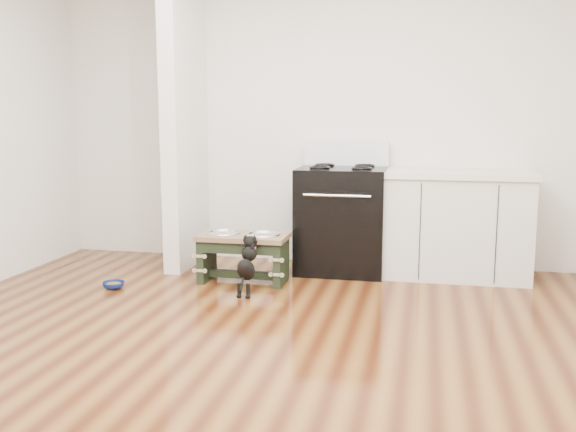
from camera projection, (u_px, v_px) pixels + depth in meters
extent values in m
plane|color=#3F1B0B|center=(249.00, 357.00, 3.70)|extent=(5.00, 5.00, 0.00)
plane|color=silver|center=(321.00, 118.00, 5.90)|extent=(5.00, 0.00, 5.00)
cube|color=silver|center=(185.00, 118.00, 5.75)|extent=(0.15, 0.80, 2.70)
cube|color=black|center=(342.00, 220.00, 5.65)|extent=(0.76, 0.65, 0.92)
cube|color=black|center=(337.00, 233.00, 5.36)|extent=(0.58, 0.02, 0.50)
cylinder|color=silver|center=(337.00, 196.00, 5.27)|extent=(0.56, 0.02, 0.02)
cube|color=white|center=(347.00, 153.00, 5.83)|extent=(0.76, 0.08, 0.22)
torus|color=black|center=(320.00, 167.00, 5.48)|extent=(0.18, 0.18, 0.02)
torus|color=black|center=(362.00, 168.00, 5.40)|extent=(0.18, 0.18, 0.02)
torus|color=black|center=(325.00, 165.00, 5.75)|extent=(0.18, 0.18, 0.02)
torus|color=black|center=(365.00, 166.00, 5.67)|extent=(0.18, 0.18, 0.02)
cube|color=silver|center=(456.00, 227.00, 5.48)|extent=(1.20, 0.60, 0.86)
cube|color=beige|center=(458.00, 174.00, 5.40)|extent=(1.24, 0.64, 0.05)
cube|color=black|center=(456.00, 278.00, 5.29)|extent=(1.20, 0.06, 0.10)
cube|color=black|center=(207.00, 259.00, 5.39)|extent=(0.06, 0.35, 0.36)
cube|color=black|center=(281.00, 262.00, 5.26)|extent=(0.06, 0.35, 0.36)
cube|color=black|center=(238.00, 248.00, 5.15)|extent=(0.58, 0.03, 0.09)
cube|color=black|center=(244.00, 275.00, 5.35)|extent=(0.58, 0.06, 0.06)
cube|color=brown|center=(243.00, 237.00, 5.29)|extent=(0.73, 0.39, 0.04)
cylinder|color=silver|center=(223.00, 236.00, 5.33)|extent=(0.25, 0.25, 0.05)
cylinder|color=silver|center=(263.00, 237.00, 5.26)|extent=(0.25, 0.25, 0.05)
torus|color=silver|center=(223.00, 233.00, 5.33)|extent=(0.29, 0.29, 0.02)
torus|color=silver|center=(263.00, 234.00, 5.25)|extent=(0.29, 0.29, 0.02)
cylinder|color=black|center=(239.00, 290.00, 4.89)|extent=(0.03, 0.03, 0.11)
cylinder|color=black|center=(248.00, 291.00, 4.87)|extent=(0.03, 0.03, 0.11)
sphere|color=black|center=(239.00, 296.00, 4.89)|extent=(0.04, 0.04, 0.04)
sphere|color=black|center=(248.00, 297.00, 4.87)|extent=(0.04, 0.04, 0.04)
ellipsoid|color=black|center=(246.00, 270.00, 4.93)|extent=(0.13, 0.30, 0.26)
sphere|color=black|center=(249.00, 254.00, 5.00)|extent=(0.12, 0.12, 0.12)
sphere|color=black|center=(250.00, 243.00, 5.02)|extent=(0.10, 0.10, 0.10)
sphere|color=black|center=(249.00, 241.00, 5.10)|extent=(0.04, 0.04, 0.04)
sphere|color=black|center=(257.00, 241.00, 5.08)|extent=(0.04, 0.04, 0.04)
cylinder|color=black|center=(242.00, 284.00, 4.83)|extent=(0.02, 0.09, 0.10)
torus|color=#F1468C|center=(250.00, 248.00, 5.01)|extent=(0.10, 0.06, 0.09)
imported|color=navy|center=(114.00, 285.00, 5.14)|extent=(0.21, 0.21, 0.05)
cylinder|color=brown|center=(114.00, 285.00, 5.14)|extent=(0.11, 0.11, 0.02)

